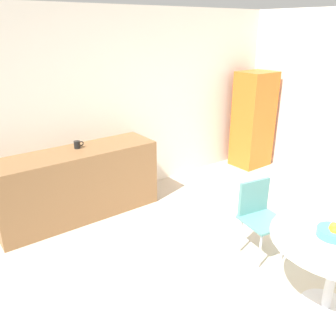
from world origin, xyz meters
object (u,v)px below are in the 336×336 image
object	(u,v)px
mug_white	(77,145)
chair_teal	(258,210)
fruit_bowl	(333,232)
locker_cabinet	(253,120)

from	to	relation	value
mug_white	chair_teal	bearing A→B (deg)	-60.46
fruit_bowl	mug_white	bearing A→B (deg)	107.73
locker_cabinet	mug_white	bearing A→B (deg)	176.68
locker_cabinet	chair_teal	world-z (taller)	locker_cabinet
locker_cabinet	mug_white	distance (m)	3.16
chair_teal	fruit_bowl	world-z (taller)	fruit_bowl
chair_teal	mug_white	xyz separation A→B (m)	(-1.14, 2.01, 0.43)
chair_teal	mug_white	world-z (taller)	mug_white
fruit_bowl	mug_white	size ratio (longest dim) A/B	1.96
locker_cabinet	mug_white	xyz separation A→B (m)	(-3.15, 0.18, 0.13)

